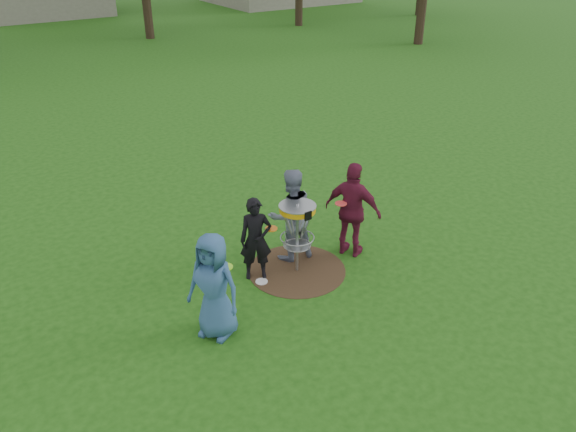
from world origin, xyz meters
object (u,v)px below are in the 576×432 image
player_maroon (353,210)px  player_grey (291,215)px  player_black (256,239)px  disc_golf_basket (297,222)px  player_blue (214,286)px

player_maroon → player_grey: bearing=33.7°
player_black → disc_golf_basket: 0.79m
player_blue → player_black: 1.65m
disc_golf_basket → player_black: bearing=161.9°
player_grey → disc_golf_basket: (-0.16, -0.46, 0.12)m
player_grey → player_maroon: player_maroon is taller
disc_golf_basket → player_maroon: bearing=-3.7°
player_black → player_blue: bearing=-116.4°
player_blue → player_black: player_blue is taller
player_maroon → disc_golf_basket: player_maroon is taller
player_black → player_grey: 0.92m
player_blue → player_maroon: 3.30m
player_grey → player_black: bearing=21.4°
player_maroon → disc_golf_basket: 1.20m
player_blue → disc_golf_basket: 2.17m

